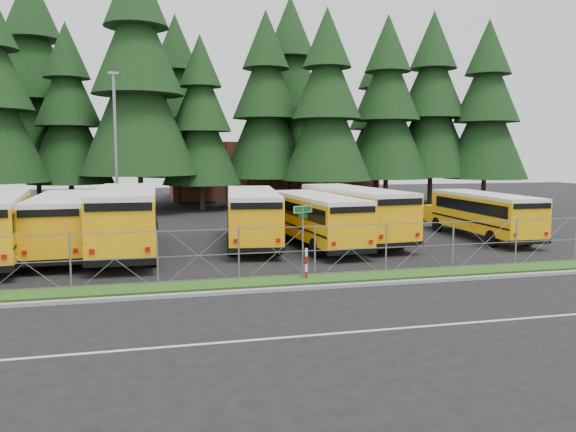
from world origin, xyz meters
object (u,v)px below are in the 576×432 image
object	(u,v)px
bus_1	(65,225)
bus_east	(481,216)
bus_5	(315,221)
street_sign	(303,226)
light_standard	(116,143)
bus_6	(351,214)
bus_2	(127,221)
striped_bollard	(306,264)
bus_4	(252,218)

from	to	relation	value
bus_1	bus_east	size ratio (longest dim) A/B	1.10
bus_5	street_sign	bearing A→B (deg)	-113.87
bus_1	bus_5	bearing A→B (deg)	-4.80
street_sign	light_standard	world-z (taller)	light_standard
bus_6	bus_east	size ratio (longest dim) A/B	1.14
bus_2	striped_bollard	bearing A→B (deg)	-46.85
bus_4	striped_bollard	size ratio (longest dim) A/B	9.10
bus_1	bus_2	bearing A→B (deg)	-10.74
street_sign	light_standard	xyz separation A→B (m)	(-7.75, 19.15, 3.47)
bus_east	striped_bollard	world-z (taller)	bus_east
bus_5	street_sign	xyz separation A→B (m)	(-2.57, -7.12, 0.69)
street_sign	bus_6	bearing A→B (deg)	59.15
bus_1	bus_6	xyz separation A→B (m)	(14.63, 0.68, 0.05)
bus_2	street_sign	xyz separation A→B (m)	(6.69, -7.33, 0.46)
bus_6	striped_bollard	xyz separation A→B (m)	(-4.96, -8.60, -0.86)
bus_east	street_sign	distance (m)	14.61
bus_4	bus_6	size ratio (longest dim) A/B	0.98
bus_6	light_standard	world-z (taller)	light_standard
bus_5	striped_bollard	size ratio (longest dim) A/B	8.55
bus_4	bus_east	xyz separation A→B (m)	(12.90, -1.00, -0.14)
bus_1	light_standard	bearing A→B (deg)	79.26
bus_5	striped_bollard	distance (m)	7.69
bus_east	striped_bollard	distance (m)	14.58
bus_5	street_sign	world-z (taller)	street_sign
bus_1	bus_4	distance (m)	9.18
bus_2	striped_bollard	size ratio (longest dim) A/B	9.98
bus_1	striped_bollard	distance (m)	12.53
light_standard	bus_5	bearing A→B (deg)	-49.38
bus_2	bus_east	size ratio (longest dim) A/B	1.22
striped_bollard	light_standard	bearing A→B (deg)	112.17
bus_2	bus_4	distance (m)	6.39
street_sign	light_standard	distance (m)	20.95
bus_east	light_standard	world-z (taller)	light_standard
bus_1	light_standard	distance (m)	12.21
light_standard	bus_east	bearing A→B (deg)	-29.81
bus_4	street_sign	xyz separation A→B (m)	(0.42, -8.57, 0.60)
bus_5	light_standard	bearing A→B (deg)	126.62
striped_bollard	bus_4	bearing A→B (deg)	93.49
bus_2	bus_east	distance (m)	19.17
bus_6	light_standard	size ratio (longest dim) A/B	1.10
striped_bollard	bus_2	bearing A→B (deg)	132.37
street_sign	light_standard	bearing A→B (deg)	112.03
bus_5	bus_east	bearing A→B (deg)	-1.40
bus_1	bus_east	distance (m)	22.05
bus_5	bus_1	bearing A→B (deg)	172.84
bus_6	light_standard	distance (m)	17.16
bus_2	bus_east	bearing A→B (deg)	1.50
bus_4	light_standard	world-z (taller)	light_standard
light_standard	bus_1	bearing A→B (deg)	-99.11
bus_2	bus_6	bearing A→B (deg)	6.35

